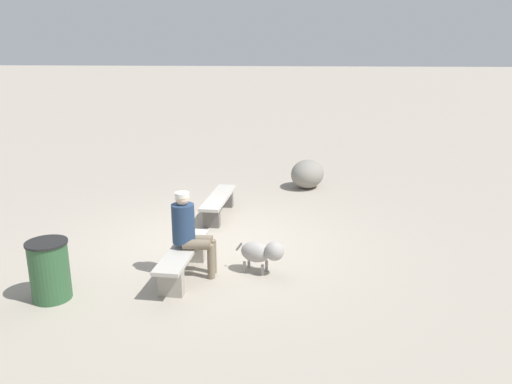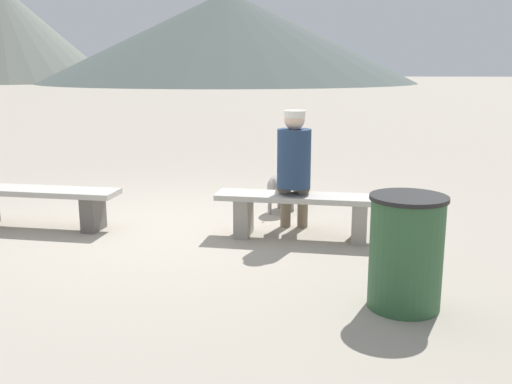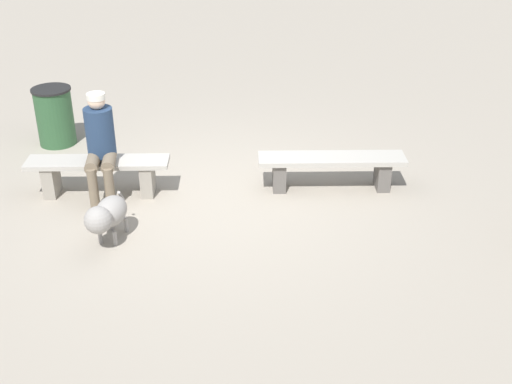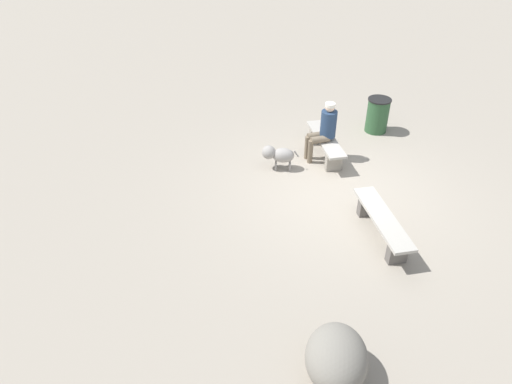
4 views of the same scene
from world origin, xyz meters
The scene contains 7 objects.
ground centered at (0.00, 0.00, -0.03)m, with size 210.00×210.00×0.06m, color #9E9384.
bench_left centered at (-1.43, -0.17, 0.29)m, with size 1.78×0.44×0.42m.
bench_right centered at (1.35, -0.16, 0.30)m, with size 1.69×0.43×0.44m.
seated_person centered at (1.27, -0.08, 0.73)m, with size 0.35×0.62×1.27m.
dog centered at (1.08, 0.96, 0.33)m, with size 0.43×0.74×0.52m.
trash_bin centered at (2.19, -1.74, 0.41)m, with size 0.54×0.54×0.81m.
boulder centered at (-3.80, 1.54, 0.34)m, with size 0.94×0.76×0.68m, color gray.
Camera 4 is at (-7.09, 3.29, 5.27)m, focal length 33.59 mm.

